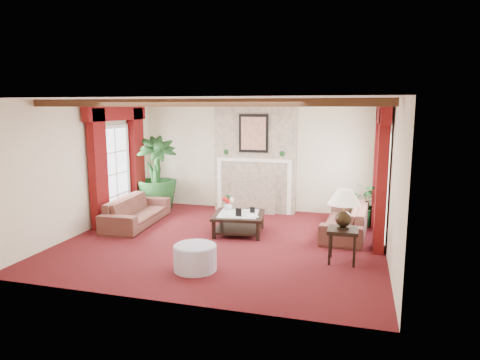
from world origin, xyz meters
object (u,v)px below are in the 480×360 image
(sofa_left, at_px, (137,207))
(potted_palm, at_px, (157,189))
(sofa_right, at_px, (346,215))
(side_table, at_px, (342,245))
(ottoman, at_px, (195,258))
(coffee_table, at_px, (239,224))

(sofa_left, height_order, potted_palm, potted_palm)
(sofa_left, relative_size, sofa_right, 1.00)
(sofa_left, height_order, sofa_right, same)
(side_table, bearing_deg, ottoman, -156.06)
(coffee_table, bearing_deg, sofa_right, 6.38)
(ottoman, bearing_deg, sofa_left, 135.82)
(potted_palm, bearing_deg, sofa_right, -11.00)
(coffee_table, bearing_deg, ottoman, -101.29)
(sofa_right, distance_m, coffee_table, 2.20)
(side_table, height_order, ottoman, side_table)
(sofa_left, xyz_separation_m, ottoman, (2.24, -2.18, -0.20))
(sofa_right, distance_m, side_table, 1.67)
(potted_palm, relative_size, ottoman, 3.03)
(sofa_left, xyz_separation_m, potted_palm, (-0.20, 1.39, 0.12))
(potted_palm, bearing_deg, sofa_left, -81.65)
(sofa_right, xyz_separation_m, potted_palm, (-4.70, 0.91, 0.12))
(sofa_right, height_order, potted_palm, potted_palm)
(coffee_table, distance_m, ottoman, 2.12)
(potted_palm, bearing_deg, coffee_table, -29.50)
(sofa_right, bearing_deg, sofa_left, -79.96)
(sofa_left, height_order, coffee_table, sofa_left)
(potted_palm, height_order, side_table, potted_palm)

